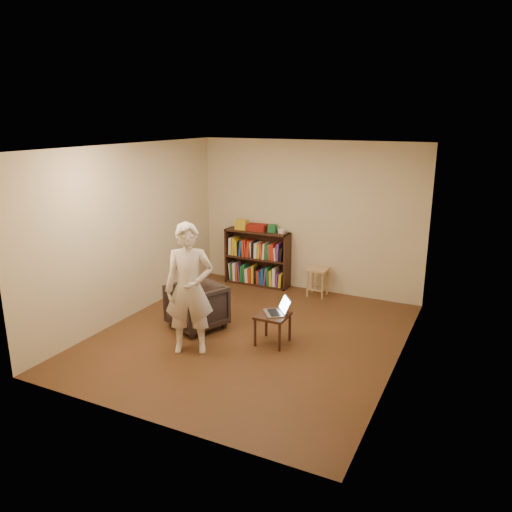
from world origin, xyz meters
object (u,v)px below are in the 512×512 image
at_px(bookshelf, 258,261).
at_px(armchair, 196,306).
at_px(laptop, 278,310).
at_px(person, 189,289).
at_px(stool, 318,274).
at_px(side_table, 273,319).

height_order(bookshelf, armchair, bookshelf).
height_order(bookshelf, laptop, bookshelf).
height_order(bookshelf, person, person).
bearing_deg(bookshelf, person, -81.99).
bearing_deg(stool, person, -106.36).
bearing_deg(side_table, stool, 92.15).
relative_size(bookshelf, laptop, 2.68).
bearing_deg(stool, side_table, -87.85).
xyz_separation_m(laptop, person, (-0.92, -0.73, 0.38)).
bearing_deg(stool, armchair, -118.90).
relative_size(armchair, laptop, 1.62).
relative_size(stool, armchair, 0.67).
distance_m(armchair, side_table, 1.21).
height_order(stool, armchair, armchair).
distance_m(side_table, laptop, 0.15).
bearing_deg(armchair, bookshelf, 115.11).
distance_m(bookshelf, laptop, 2.46).
relative_size(bookshelf, person, 0.70).
xyz_separation_m(stool, laptop, (0.13, -1.98, 0.08)).
bearing_deg(bookshelf, side_table, -59.50).
xyz_separation_m(side_table, person, (-0.87, -0.66, 0.51)).
xyz_separation_m(side_table, laptop, (0.05, 0.07, 0.12)).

